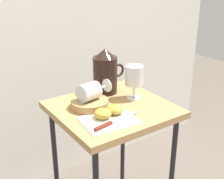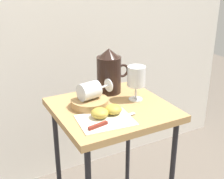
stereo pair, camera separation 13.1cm
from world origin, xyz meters
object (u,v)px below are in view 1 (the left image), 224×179
wine_glass_upright (134,77)px  knife (111,123)px  pitcher (105,75)px  apple_half_right (115,109)px  basket_tray (90,104)px  table (112,122)px  wine_glass_tipped_near (90,91)px  apple_half_left (103,114)px

wine_glass_upright → knife: (-0.23, -0.15, -0.10)m
pitcher → apple_half_right: bearing=-113.6°
basket_tray → knife: size_ratio=0.71×
apple_half_right → pitcher: bearing=66.4°
table → apple_half_right: size_ratio=9.79×
table → wine_glass_tipped_near: bearing=149.0°
apple_half_left → table: bearing=38.2°
table → wine_glass_upright: wine_glass_upright is taller
pitcher → apple_half_right: pitcher is taller
wine_glass_tipped_near → apple_half_left: wine_glass_tipped_near is taller
apple_half_right → knife: 0.10m
pitcher → knife: pitcher is taller
wine_glass_upright → knife: 0.29m
pitcher → table: bearing=-113.4°
table → basket_tray: 0.14m
wine_glass_upright → wine_glass_tipped_near: 0.22m
pitcher → knife: size_ratio=0.95×
table → wine_glass_tipped_near: 0.18m
pitcher → wine_glass_tipped_near: pitcher is taller
pitcher → apple_half_left: (-0.16, -0.23, -0.07)m
basket_tray → wine_glass_upright: size_ratio=1.02×
wine_glass_tipped_near → pitcher: bearing=35.3°
table → pitcher: bearing=66.6°
basket_tray → knife: bearing=-94.4°
wine_glass_upright → apple_half_left: wine_glass_upright is taller
pitcher → apple_half_right: 0.25m
pitcher → wine_glass_upright: (0.06, -0.14, 0.02)m
pitcher → knife: 0.35m
basket_tray → apple_half_right: bearing=-65.3°
wine_glass_upright → apple_half_right: bearing=-152.5°
wine_glass_upright → apple_half_right: (-0.16, -0.08, -0.08)m
basket_tray → apple_half_left: 0.12m
table → apple_half_right: (-0.03, -0.07, 0.10)m
wine_glass_tipped_near → apple_half_left: (-0.02, -0.13, -0.05)m
basket_tray → apple_half_left: size_ratio=2.28×
apple_half_right → basket_tray: bearing=114.7°
apple_half_right → wine_glass_tipped_near: bearing=112.5°
knife → apple_half_right: bearing=43.8°
wine_glass_tipped_near → apple_half_left: bearing=-97.0°
pitcher → wine_glass_upright: size_ratio=1.36×
wine_glass_tipped_near → apple_half_left: size_ratio=2.25×
basket_tray → wine_glass_tipped_near: bearing=25.9°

